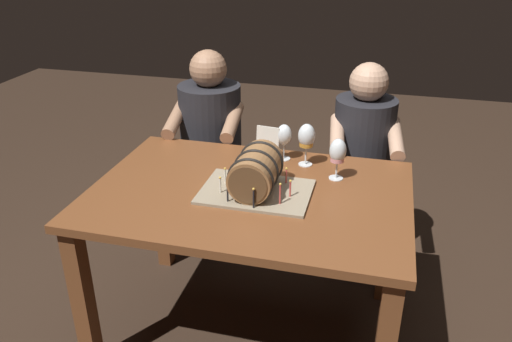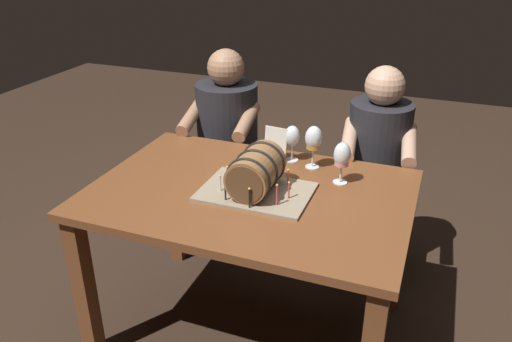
# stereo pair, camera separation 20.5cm
# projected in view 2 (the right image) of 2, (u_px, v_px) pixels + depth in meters

# --- Properties ---
(ground_plane) EXTENTS (8.00, 8.00, 0.00)m
(ground_plane) POSITION_uv_depth(u_px,v_px,m) (251.00, 327.00, 2.44)
(ground_plane) COLOR #332319
(dining_table) EXTENTS (1.31, 0.91, 0.74)m
(dining_table) POSITION_uv_depth(u_px,v_px,m) (250.00, 213.00, 2.17)
(dining_table) COLOR brown
(dining_table) RESTS_ON ground
(barrel_cake) EXTENTS (0.45, 0.32, 0.19)m
(barrel_cake) POSITION_uv_depth(u_px,v_px,m) (256.00, 174.00, 2.06)
(barrel_cake) COLOR gray
(barrel_cake) RESTS_ON dining_table
(wine_glass_empty) EXTENTS (0.07, 0.07, 0.17)m
(wine_glass_empty) POSITION_uv_depth(u_px,v_px,m) (292.00, 137.00, 2.34)
(wine_glass_empty) COLOR white
(wine_glass_empty) RESTS_ON dining_table
(wine_glass_amber) EXTENTS (0.08, 0.08, 0.20)m
(wine_glass_amber) POSITION_uv_depth(u_px,v_px,m) (314.00, 140.00, 2.26)
(wine_glass_amber) COLOR white
(wine_glass_amber) RESTS_ON dining_table
(wine_glass_rose) EXTENTS (0.07, 0.07, 0.18)m
(wine_glass_rose) POSITION_uv_depth(u_px,v_px,m) (342.00, 156.00, 2.13)
(wine_glass_rose) COLOR white
(wine_glass_rose) RESTS_ON dining_table
(menu_card) EXTENTS (0.11, 0.04, 0.16)m
(menu_card) POSITION_uv_depth(u_px,v_px,m) (275.00, 144.00, 2.36)
(menu_card) COLOR silver
(menu_card) RESTS_ON dining_table
(person_seated_left) EXTENTS (0.40, 0.49, 1.15)m
(person_seated_left) POSITION_uv_depth(u_px,v_px,m) (228.00, 156.00, 2.95)
(person_seated_left) COLOR black
(person_seated_left) RESTS_ON ground
(person_seated_right) EXTENTS (0.38, 0.48, 1.13)m
(person_seated_right) POSITION_uv_depth(u_px,v_px,m) (374.00, 183.00, 2.69)
(person_seated_right) COLOR black
(person_seated_right) RESTS_ON ground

